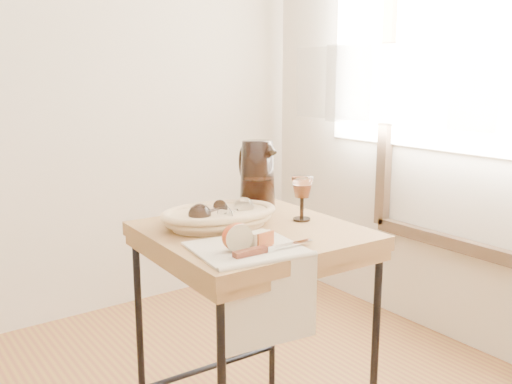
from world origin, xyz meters
TOP-DOWN VIEW (x-y plane):
  - window at (1.78, 0.35)m, footprint 0.04×1.14m
  - curtain at (1.74, 0.35)m, footprint 0.02×1.00m
  - side_table at (0.54, 0.37)m, footprint 0.63×0.63m
  - tea_towel at (0.41, 0.21)m, footprint 0.32×0.30m
  - bread_basket at (0.48, 0.45)m, footprint 0.36×0.27m
  - goblet_lying_a at (0.45, 0.47)m, footprint 0.13×0.11m
  - goblet_lying_b at (0.53, 0.43)m, footprint 0.13×0.11m
  - pitcher at (0.70, 0.56)m, footprint 0.23×0.29m
  - wine_goblet at (0.74, 0.36)m, footprint 0.09×0.09m
  - apple_half at (0.37, 0.20)m, footprint 0.09×0.06m
  - apple_wedge at (0.45, 0.20)m, footprint 0.06×0.04m
  - table_knife at (0.45, 0.15)m, footprint 0.25×0.03m

SIDE VIEW (x-z plane):
  - side_table at x=0.54m, z-range 0.00..0.78m
  - tea_towel at x=0.41m, z-range 0.78..0.78m
  - table_knife at x=0.45m, z-range 0.78..0.80m
  - apple_wedge at x=0.45m, z-range 0.78..0.83m
  - bread_basket at x=0.48m, z-range 0.78..0.83m
  - apple_half at x=0.37m, z-range 0.78..0.86m
  - goblet_lying_b at x=0.53m, z-range 0.79..0.86m
  - goblet_lying_a at x=0.45m, z-range 0.79..0.86m
  - wine_goblet at x=0.74m, z-range 0.78..0.93m
  - pitcher at x=0.70m, z-range 0.76..1.04m
  - curtain at x=1.74m, z-range 0.10..2.30m
  - window at x=1.78m, z-range 0.48..2.42m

